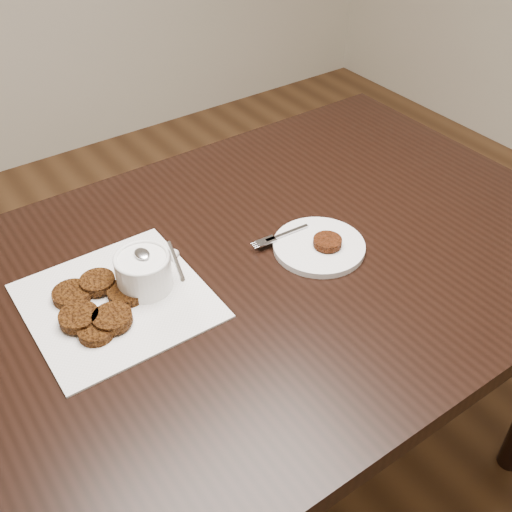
# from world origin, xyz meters

# --- Properties ---
(floor) EXTENTS (4.00, 4.00, 0.00)m
(floor) POSITION_xyz_m (0.00, 0.00, 0.00)
(floor) COLOR brown
(floor) RESTS_ON ground
(table) EXTENTS (1.35, 0.87, 0.75)m
(table) POSITION_xyz_m (-0.03, 0.06, 0.38)
(table) COLOR black
(table) RESTS_ON floor
(napkin) EXTENTS (0.30, 0.30, 0.00)m
(napkin) POSITION_xyz_m (-0.28, 0.11, 0.75)
(napkin) COLOR white
(napkin) RESTS_ON table
(sauce_ramekin) EXTENTS (0.13, 0.13, 0.13)m
(sauce_ramekin) POSITION_xyz_m (-0.22, 0.12, 0.82)
(sauce_ramekin) COLOR white
(sauce_ramekin) RESTS_ON napkin
(patty_cluster) EXTENTS (0.26, 0.26, 0.02)m
(patty_cluster) POSITION_xyz_m (-0.32, 0.10, 0.76)
(patty_cluster) COLOR #582D0B
(patty_cluster) RESTS_ON napkin
(plate_with_patty) EXTENTS (0.19, 0.19, 0.03)m
(plate_with_patty) POSITION_xyz_m (0.10, 0.03, 0.76)
(plate_with_patty) COLOR white
(plate_with_patty) RESTS_ON table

